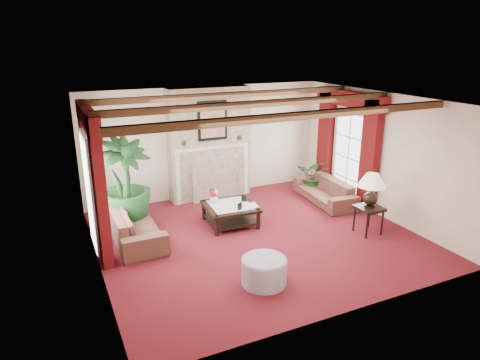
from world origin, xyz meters
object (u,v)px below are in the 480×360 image
sofa_left (134,218)px  sofa_right (325,187)px  side_table (368,220)px  potted_palm (127,203)px  coffee_table (230,214)px  ottoman (264,271)px

sofa_left → sofa_right: (4.59, 0.09, -0.05)m
side_table → potted_palm: bearing=151.3°
sofa_left → coffee_table: (1.99, -0.18, -0.21)m
coffee_table → sofa_right: bearing=9.7°
sofa_right → coffee_table: bearing=-79.6°
coffee_table → ottoman: bearing=-96.9°
potted_palm → coffee_table: size_ratio=2.05×
sofa_right → coffee_table: 2.62m
coffee_table → potted_palm: bearing=162.2°
potted_palm → ottoman: size_ratio=2.92×
potted_palm → coffee_table: potted_palm is taller
sofa_right → side_table: size_ratio=3.39×
sofa_right → side_table: (-0.26, -1.84, -0.08)m
sofa_right → potted_palm: 4.63m
potted_palm → ottoman: 3.53m
sofa_right → potted_palm: bearing=-92.0°
sofa_left → coffee_table: bearing=-95.5°
sofa_left → side_table: bearing=-112.5°
sofa_right → side_table: 1.86m
sofa_right → ottoman: bearing=-44.6°
sofa_left → coffee_table: sofa_left is taller
potted_palm → sofa_left: bearing=-89.4°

